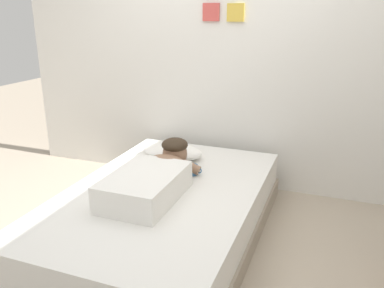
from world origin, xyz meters
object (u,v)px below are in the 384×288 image
object	(u,v)px
coffee_cup	(192,170)
cell_phone	(140,215)
bed	(163,215)
person_lying	(154,176)
pillow	(172,152)

from	to	relation	value
coffee_cup	cell_phone	xyz separation A→B (m)	(-0.07, -0.72, -0.03)
bed	person_lying	size ratio (longest dim) A/B	2.25
person_lying	cell_phone	xyz separation A→B (m)	(0.07, -0.36, -0.10)
pillow	cell_phone	xyz separation A→B (m)	(0.22, -0.99, -0.05)
pillow	cell_phone	world-z (taller)	pillow
bed	pillow	bearing A→B (deg)	107.56
pillow	person_lying	distance (m)	0.65
person_lying	coffee_cup	size ratio (longest dim) A/B	7.36
coffee_cup	cell_phone	size ratio (longest dim) A/B	0.89
pillow	cell_phone	size ratio (longest dim) A/B	3.71
coffee_cup	cell_phone	distance (m)	0.72
bed	cell_phone	distance (m)	0.44
pillow	cell_phone	bearing A→B (deg)	-77.71
bed	pillow	world-z (taller)	pillow
cell_phone	bed	bearing A→B (deg)	93.62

